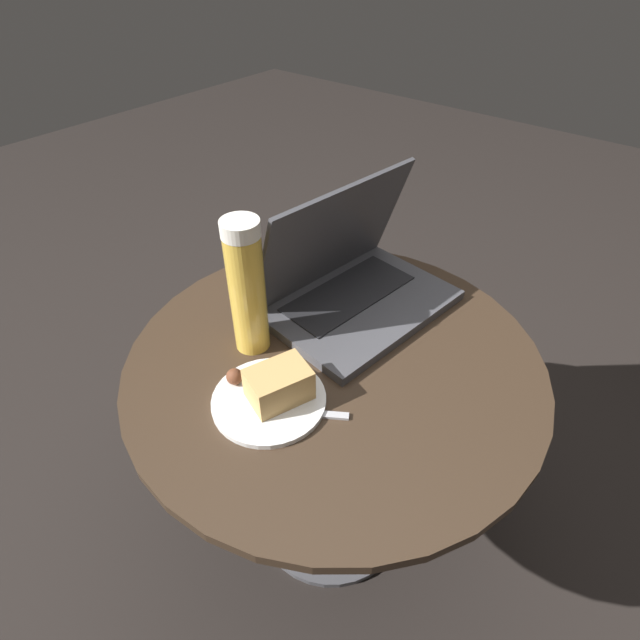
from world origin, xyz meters
TOP-DOWN VIEW (x-y plane):
  - ground_plane at (0.00, 0.00)m, footprint 6.00×6.00m
  - table at (0.00, 0.00)m, footprint 0.72×0.72m
  - laptop at (0.14, 0.07)m, footprint 0.37×0.28m
  - beer_glass at (-0.07, 0.13)m, footprint 0.06×0.06m
  - snack_plate at (-0.14, 0.01)m, footprint 0.18×0.18m
  - fork at (-0.15, -0.01)m, footprint 0.12×0.16m

SIDE VIEW (x-z plane):
  - ground_plane at x=0.00m, z-range 0.00..0.00m
  - table at x=0.00m, z-range 0.13..0.65m
  - fork at x=-0.15m, z-range 0.52..0.53m
  - snack_plate at x=-0.14m, z-range 0.51..0.57m
  - laptop at x=0.14m, z-range 0.45..0.69m
  - beer_glass at x=-0.07m, z-range 0.52..0.77m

